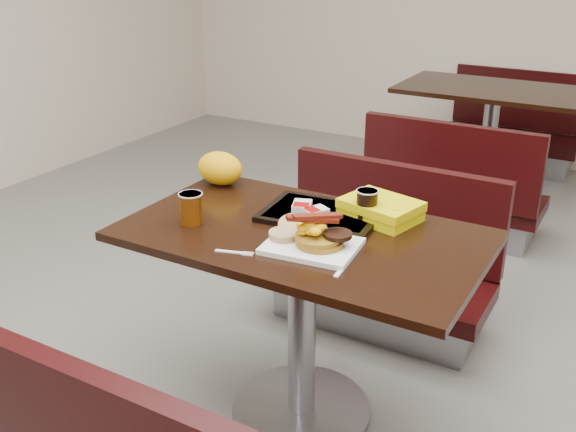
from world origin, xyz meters
The scene contains 23 objects.
floor centered at (0.00, 0.00, 0.00)m, with size 6.00×7.00×0.01m, color gray.
table_near centered at (0.00, 0.00, 0.38)m, with size 1.20×0.70×0.75m, color black, non-canonical shape.
bench_near_n centered at (0.00, 0.70, 0.36)m, with size 1.00×0.46×0.72m, color black, non-canonical shape.
table_far centered at (0.00, 2.60, 0.38)m, with size 1.20×0.70×0.75m, color black, non-canonical shape.
bench_far_s centered at (0.00, 1.90, 0.36)m, with size 1.00×0.46×0.72m, color black, non-canonical shape.
bench_far_n centered at (0.00, 3.30, 0.36)m, with size 1.00×0.46×0.72m, color black, non-canonical shape.
platter centered at (0.09, -0.10, 0.76)m, with size 0.29×0.22×0.02m, color white.
pancake_stack centered at (0.11, -0.09, 0.78)m, with size 0.15×0.15×0.03m, color #9B6D19.
sausage_patty centered at (0.16, -0.07, 0.80)m, with size 0.09×0.09×0.01m, color black.
scrambled_eggs centered at (0.08, -0.10, 0.82)m, with size 0.09×0.08×0.05m, color #FFA505.
bacon_strips centered at (0.09, -0.10, 0.86)m, with size 0.17×0.07×0.01m, color #401004, non-canonical shape.
muffin_bottom centered at (-0.01, -0.11, 0.78)m, with size 0.10×0.10×0.02m, color tan.
muffin_top centered at (-0.01, -0.05, 0.79)m, with size 0.09×0.09×0.02m, color tan.
coffee_cup_near centered at (-0.37, -0.13, 0.80)m, with size 0.08×0.08×0.11m, color #7B3804.
fork centered at (-0.13, -0.25, 0.75)m, with size 0.12×0.02×0.00m, color white, non-canonical shape.
knife centered at (0.23, -0.15, 0.75)m, with size 0.17×0.01×0.00m, color white.
condiment_syrup centered at (-0.05, 0.07, 0.75)m, with size 0.04×0.03×0.01m, color #A25706.
tray centered at (-0.01, 0.15, 0.76)m, with size 0.40×0.29×0.02m, color black.
hashbrown_sleeve_left centered at (-0.08, 0.13, 0.78)m, with size 0.06×0.08×0.02m, color silver.
hashbrown_sleeve_right centered at (-0.01, 0.11, 0.78)m, with size 0.06×0.08×0.02m, color silver.
coffee_cup_far centered at (0.15, 0.18, 0.82)m, with size 0.07×0.07×0.10m, color black.
clamshell centered at (0.18, 0.23, 0.78)m, with size 0.25×0.19×0.07m, color #D7C403.
paper_bag centered at (-0.51, 0.24, 0.82)m, with size 0.19×0.14×0.13m, color orange.
Camera 1 is at (0.96, -1.78, 1.67)m, focal length 41.50 mm.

